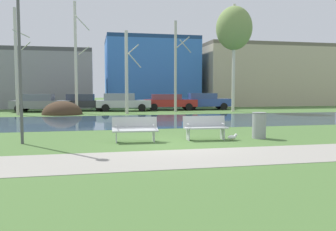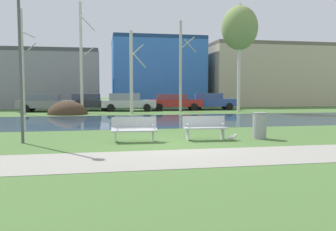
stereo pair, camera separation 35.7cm
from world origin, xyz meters
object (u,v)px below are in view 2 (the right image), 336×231
object	(u,v)px
streetlamp	(20,39)
parked_van_nearest_grey	(46,102)
seagull	(232,137)
parked_wagon_fourth_red	(174,102)
parked_hatch_third_silver	(128,102)
parked_suv_fifth_blue	(211,101)
bench_right	(205,127)
trash_bin	(260,125)
bench_left	(134,129)
parked_sedan_second_dark	(89,102)

from	to	relation	value
streetlamp	parked_van_nearest_grey	distance (m)	18.23
seagull	parked_wagon_fourth_red	size ratio (longest dim) A/B	0.08
parked_van_nearest_grey	parked_hatch_third_silver	xyz separation A→B (m)	(6.84, -0.25, 0.02)
parked_van_nearest_grey	parked_suv_fifth_blue	xyz separation A→B (m)	(14.55, 0.32, 0.02)
bench_right	parked_hatch_third_silver	size ratio (longest dim) A/B	0.34
streetlamp	parked_van_nearest_grey	xyz separation A→B (m)	(-2.00, 17.91, -2.76)
parked_van_nearest_grey	trash_bin	bearing A→B (deg)	-60.20
parked_van_nearest_grey	parked_hatch_third_silver	distance (m)	6.84
parked_wagon_fourth_red	streetlamp	bearing A→B (deg)	-116.65
bench_right	trash_bin	distance (m)	2.11
seagull	trash_bin	bearing A→B (deg)	14.58
bench_left	parked_suv_fifth_blue	xyz separation A→B (m)	(8.73, 18.62, 0.33)
trash_bin	parked_suv_fifth_blue	bearing A→B (deg)	77.88
parked_van_nearest_grey	parked_wagon_fourth_red	xyz separation A→B (m)	(11.10, 0.21, -0.01)
bench_right	seagull	size ratio (longest dim) A/B	4.06
parked_sedan_second_dark	parked_suv_fifth_blue	xyz separation A→B (m)	(11.06, -0.32, 0.03)
parked_sedan_second_dark	parked_suv_fifth_blue	world-z (taller)	parked_suv_fifth_blue
trash_bin	parked_suv_fifth_blue	xyz separation A→B (m)	(4.02, 18.71, 0.29)
parked_wagon_fourth_red	parked_suv_fifth_blue	bearing A→B (deg)	1.68
seagull	parked_sedan_second_dark	bearing A→B (deg)	106.80
streetlamp	parked_hatch_third_silver	size ratio (longest dim) A/B	1.11
trash_bin	parked_van_nearest_grey	xyz separation A→B (m)	(-10.53, 18.39, 0.27)
bench_right	parked_sedan_second_dark	xyz separation A→B (m)	(-4.93, 18.93, 0.30)
trash_bin	parked_sedan_second_dark	bearing A→B (deg)	110.30
trash_bin	streetlamp	world-z (taller)	streetlamp
bench_right	seagull	world-z (taller)	bench_right
seagull	parked_suv_fifth_blue	world-z (taller)	parked_suv_fifth_blue
bench_left	bench_right	world-z (taller)	same
bench_right	parked_van_nearest_grey	bearing A→B (deg)	114.71
bench_right	parked_hatch_third_silver	xyz separation A→B (m)	(-1.58, 18.05, 0.33)
parked_hatch_third_silver	parked_wagon_fourth_red	world-z (taller)	parked_hatch_third_silver
trash_bin	parked_van_nearest_grey	distance (m)	21.20
bench_left	parked_van_nearest_grey	size ratio (longest dim) A/B	0.33
parked_van_nearest_grey	parked_wagon_fourth_red	size ratio (longest dim) A/B	1.00
streetlamp	parked_sedan_second_dark	size ratio (longest dim) A/B	1.27
streetlamp	parked_sedan_second_dark	bearing A→B (deg)	85.40
trash_bin	parked_hatch_third_silver	world-z (taller)	parked_hatch_third_silver
parked_van_nearest_grey	parked_wagon_fourth_red	world-z (taller)	parked_van_nearest_grey
seagull	streetlamp	bearing A→B (deg)	173.77
bench_right	seagull	xyz separation A→B (m)	(0.91, -0.41, -0.34)
parked_sedan_second_dark	parked_van_nearest_grey	bearing A→B (deg)	-169.75
bench_left	parked_suv_fifth_blue	size ratio (longest dim) A/B	0.36
bench_right	streetlamp	world-z (taller)	streetlamp
seagull	parked_suv_fifth_blue	size ratio (longest dim) A/B	0.09
bench_right	parked_suv_fifth_blue	size ratio (longest dim) A/B	0.36
bench_right	parked_van_nearest_grey	xyz separation A→B (m)	(-8.42, 18.30, 0.31)
seagull	parked_wagon_fourth_red	xyz separation A→B (m)	(1.76, 18.92, 0.64)
seagull	parked_hatch_third_silver	world-z (taller)	parked_hatch_third_silver
trash_bin	parked_sedan_second_dark	world-z (taller)	parked_sedan_second_dark
parked_suv_fifth_blue	parked_sedan_second_dark	bearing A→B (deg)	178.36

